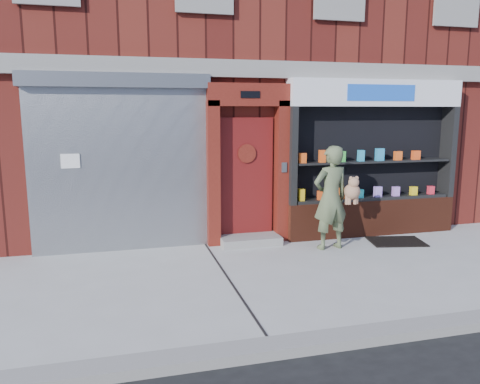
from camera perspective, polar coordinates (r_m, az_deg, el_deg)
name	(u,v)px	position (r m, az deg, el deg)	size (l,w,h in m)	color
ground	(327,271)	(7.39, 10.58, -9.42)	(80.00, 80.00, 0.00)	#9E9E99
curb	(412,330)	(5.65, 20.25, -15.49)	(60.00, 0.30, 0.12)	gray
building	(233,49)	(12.75, -0.85, 17.01)	(12.00, 8.16, 8.00)	#491410
shutter_bay	(120,153)	(8.25, -14.45, 4.68)	(3.10, 0.30, 3.04)	gray
red_door_bay	(248,164)	(8.52, 0.96, 3.39)	(1.52, 0.58, 2.90)	#4F140D
pharmacy_bay	(372,165)	(9.47, 15.77, 3.16)	(3.50, 0.41, 3.00)	#512113
woman	(332,197)	(8.34, 11.14, -0.65)	(0.88, 0.52, 1.83)	#53603F
doormat	(396,242)	(9.25, 18.52, -5.74)	(0.98, 0.69, 0.02)	black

